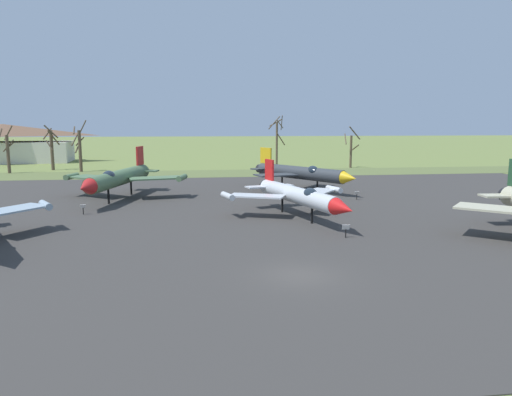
{
  "coord_description": "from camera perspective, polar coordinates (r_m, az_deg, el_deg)",
  "views": [
    {
      "loc": [
        -5.66,
        -24.08,
        8.2
      ],
      "look_at": [
        0.05,
        17.59,
        1.56
      ],
      "focal_mm": 32.92,
      "sensor_mm": 36.0,
      "label": 1
    }
  ],
  "objects": [
    {
      "name": "bare_tree_far_left",
      "position": [
        88.94,
        -27.98,
        5.13
      ],
      "size": [
        2.11,
        2.37,
        8.02
      ],
      "color": "brown",
      "rests_on": "ground"
    },
    {
      "name": "info_placard_front_left",
      "position": [
        34.62,
        10.86,
        -3.79
      ],
      "size": [
        0.57,
        0.3,
        1.04
      ],
      "color": "black",
      "rests_on": "ground"
    },
    {
      "name": "bare_tree_far_right",
      "position": [
        90.85,
        11.5,
        5.93
      ],
      "size": [
        2.84,
        2.87,
        7.84
      ],
      "color": "brown",
      "rests_on": "ground"
    },
    {
      "name": "bare_tree_left_of_center",
      "position": [
        91.98,
        -23.58,
        5.69
      ],
      "size": [
        2.93,
        2.93,
        8.1
      ],
      "color": "brown",
      "rests_on": "ground"
    },
    {
      "name": "jet_fighter_rear_right",
      "position": [
        53.13,
        -16.33,
        2.4
      ],
      "size": [
        13.81,
        17.15,
        5.52
      ],
      "color": "#4C6B47",
      "rests_on": "ground"
    },
    {
      "name": "visitor_building",
      "position": [
        114.92,
        -28.31,
        5.83
      ],
      "size": [
        29.08,
        14.19,
        8.24
      ],
      "color": "beige",
      "rests_on": "ground"
    },
    {
      "name": "jet_fighter_front_left",
      "position": [
        40.9,
        5.19,
        0.35
      ],
      "size": [
        11.73,
        15.06,
        4.8
      ],
      "color": "silver",
      "rests_on": "ground"
    },
    {
      "name": "bare_tree_right_of_center",
      "position": [
        87.15,
        2.58,
        6.95
      ],
      "size": [
        3.04,
        3.06,
        9.79
      ],
      "color": "brown",
      "rests_on": "ground"
    },
    {
      "name": "asphalt_apron",
      "position": [
        43.29,
        -0.16,
        -1.92
      ],
      "size": [
        91.74,
        60.19,
        0.05
      ],
      "primitive_type": "cube",
      "color": "#383533",
      "rests_on": "ground"
    },
    {
      "name": "ground_plane",
      "position": [
        26.06,
        5.21,
        -9.41
      ],
      "size": [
        600.0,
        600.0,
        0.0
      ],
      "primitive_type": "plane",
      "color": "olive"
    },
    {
      "name": "info_placard_rear_center",
      "position": [
        52.26,
        12.15,
        0.41
      ],
      "size": [
        0.51,
        0.37,
        0.99
      ],
      "color": "black",
      "rests_on": "ground"
    },
    {
      "name": "jet_fighter_rear_center",
      "position": [
        58.04,
        5.5,
        3.1
      ],
      "size": [
        11.14,
        14.5,
        5.12
      ],
      "color": "#33383D",
      "rests_on": "ground"
    },
    {
      "name": "grass_verge_strip",
      "position": [
        78.86,
        -3.66,
        3.0
      ],
      "size": [
        151.74,
        12.0,
        0.06
      ],
      "primitive_type": "cube",
      "color": "#5B6838",
      "rests_on": "ground"
    },
    {
      "name": "bare_tree_center",
      "position": [
        87.25,
        -20.65,
        5.7
      ],
      "size": [
        2.74,
        2.39,
        8.92
      ],
      "color": "brown",
      "rests_on": "ground"
    },
    {
      "name": "info_placard_rear_right",
      "position": [
        45.49,
        -20.27,
        -1.2
      ],
      "size": [
        0.51,
        0.37,
        0.99
      ],
      "color": "black",
      "rests_on": "ground"
    }
  ]
}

